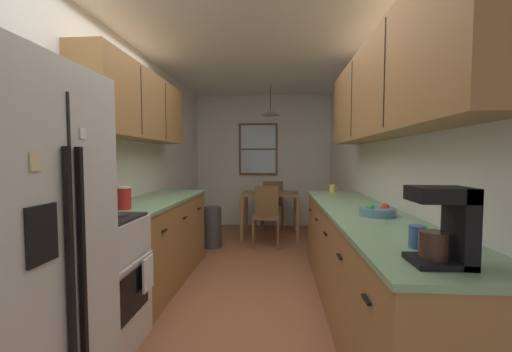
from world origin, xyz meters
TOP-DOWN VIEW (x-y plane):
  - ground_plane at (0.00, 1.00)m, footprint 12.00×12.00m
  - wall_left at (-1.35, 1.00)m, footprint 0.10×9.00m
  - wall_right at (1.35, 1.00)m, footprint 0.10×9.00m
  - wall_back at (0.00, 3.65)m, footprint 4.40×0.10m
  - ceiling_slab at (0.00, 1.00)m, footprint 4.40×9.00m
  - stove_range at (-0.99, -0.55)m, footprint 0.66×0.64m
  - microwave_over_range at (-1.11, -0.55)m, footprint 0.39×0.57m
  - counter_left at (-1.00, 0.69)m, footprint 0.64×1.84m
  - upper_cabinets_left at (-1.14, 0.64)m, footprint 0.33×1.92m
  - counter_right at (1.00, 0.08)m, footprint 0.64×3.08m
  - upper_cabinets_right at (1.14, 0.03)m, footprint 0.33×2.76m
  - dining_table at (0.16, 2.77)m, footprint 0.95×0.73m
  - dining_chair_near at (0.12, 2.20)m, footprint 0.41×0.41m
  - dining_chair_far at (0.19, 3.35)m, footprint 0.45×0.45m
  - pendant_light at (0.16, 2.77)m, footprint 0.31×0.31m
  - back_window at (-0.09, 3.58)m, footprint 0.75×0.05m
  - trash_bin at (-0.70, 2.04)m, footprint 0.30×0.30m
  - storage_canister at (-1.00, -0.00)m, footprint 0.12×0.12m
  - dish_towel at (-0.64, -0.39)m, footprint 0.02×0.16m
  - coffee_maker at (0.97, -1.24)m, footprint 0.22×0.18m
  - mug_by_coffeemaker at (0.97, 1.41)m, footprint 0.11×0.07m
  - mug_spare at (0.96, -1.01)m, footprint 0.11×0.08m
  - fruit_bowl at (1.03, -0.17)m, footprint 0.26×0.26m
  - table_serving_bowl at (0.14, 2.69)m, footprint 0.18×0.18m

SIDE VIEW (x-z plane):
  - ground_plane at x=0.00m, z-range 0.00..0.00m
  - trash_bin at x=-0.70m, z-range 0.00..0.60m
  - counter_right at x=1.00m, z-range 0.00..0.90m
  - counter_left at x=-1.00m, z-range 0.00..0.90m
  - stove_range at x=-0.99m, z-range -0.08..1.02m
  - dish_towel at x=-0.64m, z-range 0.38..0.62m
  - dining_chair_near at x=0.12m, z-range 0.05..0.95m
  - dining_chair_far at x=0.19m, z-range 0.05..0.95m
  - dining_table at x=0.16m, z-range 0.25..0.99m
  - table_serving_bowl at x=0.14m, z-range 0.74..0.80m
  - fruit_bowl at x=1.03m, z-range 0.89..0.98m
  - mug_by_coffeemaker at x=0.97m, z-range 0.90..1.00m
  - mug_spare at x=0.96m, z-range 0.90..1.01m
  - storage_canister at x=-1.00m, z-range 0.90..1.09m
  - coffee_maker at x=0.97m, z-range 0.91..1.22m
  - wall_left at x=-1.35m, z-range 0.00..2.55m
  - wall_right at x=1.35m, z-range 0.00..2.55m
  - wall_back at x=0.00m, z-range 0.00..2.55m
  - back_window at x=-0.09m, z-range 1.00..2.01m
  - microwave_over_range at x=-1.11m, z-range 1.50..1.81m
  - upper_cabinets_left at x=-1.14m, z-range 1.52..2.21m
  - upper_cabinets_right at x=1.14m, z-range 1.50..2.26m
  - pendant_light at x=0.16m, z-range 1.85..2.35m
  - ceiling_slab at x=0.00m, z-range 2.55..2.63m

